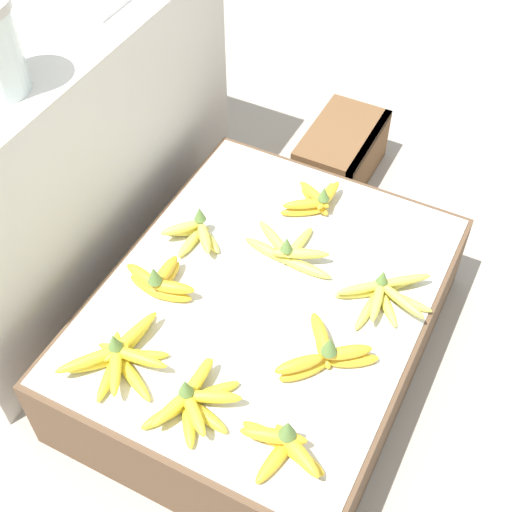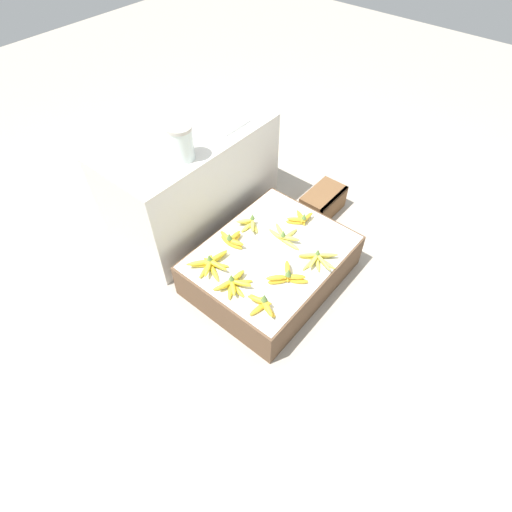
{
  "view_description": "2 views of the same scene",
  "coord_description": "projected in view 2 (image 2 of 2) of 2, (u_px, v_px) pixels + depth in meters",
  "views": [
    {
      "loc": [
        -0.98,
        -0.47,
        1.63
      ],
      "look_at": [
        0.08,
        0.07,
        0.28
      ],
      "focal_mm": 50.0,
      "sensor_mm": 36.0,
      "label": 1
    },
    {
      "loc": [
        -1.32,
        -0.97,
        2.1
      ],
      "look_at": [
        -0.13,
        0.02,
        0.32
      ],
      "focal_mm": 28.0,
      "sensor_mm": 36.0,
      "label": 2
    }
  ],
  "objects": [
    {
      "name": "ground_plane",
      "position": [
        270.0,
        277.0,
        2.66
      ],
      "size": [
        10.0,
        10.0,
        0.0
      ],
      "primitive_type": "plane",
      "color": "#A89E8E"
    },
    {
      "name": "display_platform",
      "position": [
        271.0,
        265.0,
        2.56
      ],
      "size": [
        0.98,
        0.77,
        0.26
      ],
      "color": "brown",
      "rests_on": "ground_plane"
    },
    {
      "name": "back_vendor_table",
      "position": [
        193.0,
        181.0,
        2.76
      ],
      "size": [
        1.16,
        0.6,
        0.72
      ],
      "color": "beige",
      "rests_on": "ground_plane"
    },
    {
      "name": "wooden_crate",
      "position": [
        323.0,
        202.0,
        3.01
      ],
      "size": [
        0.35,
        0.21,
        0.19
      ],
      "color": "brown",
      "rests_on": "ground_plane"
    },
    {
      "name": "banana_bunch_front_left",
      "position": [
        263.0,
        304.0,
        2.16
      ],
      "size": [
        0.14,
        0.2,
        0.11
      ],
      "color": "gold",
      "rests_on": "display_platform"
    },
    {
      "name": "banana_bunch_front_midleft",
      "position": [
        287.0,
        276.0,
        2.29
      ],
      "size": [
        0.2,
        0.21,
        0.11
      ],
      "color": "gold",
      "rests_on": "display_platform"
    },
    {
      "name": "banana_bunch_front_midright",
      "position": [
        318.0,
        259.0,
        2.39
      ],
      "size": [
        0.23,
        0.23,
        0.09
      ],
      "color": "#DBCC4C",
      "rests_on": "display_platform"
    },
    {
      "name": "banana_bunch_middle_left",
      "position": [
        234.0,
        284.0,
        2.26
      ],
      "size": [
        0.23,
        0.18,
        0.1
      ],
      "color": "yellow",
      "rests_on": "display_platform"
    },
    {
      "name": "banana_bunch_middle_midright",
      "position": [
        285.0,
        236.0,
        2.51
      ],
      "size": [
        0.16,
        0.25,
        0.1
      ],
      "color": "#DBCC4C",
      "rests_on": "display_platform"
    },
    {
      "name": "banana_bunch_middle_right",
      "position": [
        301.0,
        219.0,
        2.61
      ],
      "size": [
        0.19,
        0.13,
        0.09
      ],
      "color": "gold",
      "rests_on": "display_platform"
    },
    {
      "name": "banana_bunch_back_left",
      "position": [
        211.0,
        264.0,
        2.36
      ],
      "size": [
        0.26,
        0.23,
        0.1
      ],
      "color": "yellow",
      "rests_on": "display_platform"
    },
    {
      "name": "banana_bunch_back_midleft",
      "position": [
        232.0,
        240.0,
        2.48
      ],
      "size": [
        0.13,
        0.2,
        0.11
      ],
      "color": "gold",
      "rests_on": "display_platform"
    },
    {
      "name": "banana_bunch_back_midright",
      "position": [
        249.0,
        224.0,
        2.58
      ],
      "size": [
        0.13,
        0.17,
        0.09
      ],
      "color": "#DBCC4C",
      "rests_on": "display_platform"
    },
    {
      "name": "glass_jar",
      "position": [
        181.0,
        142.0,
        2.25
      ],
      "size": [
        0.15,
        0.15,
        0.21
      ],
      "color": "silver",
      "rests_on": "back_vendor_table"
    },
    {
      "name": "foam_tray_white",
      "position": [
        229.0,
        124.0,
        2.56
      ],
      "size": [
        0.24,
        0.16,
        0.02
      ],
      "color": "white",
      "rests_on": "back_vendor_table"
    }
  ]
}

